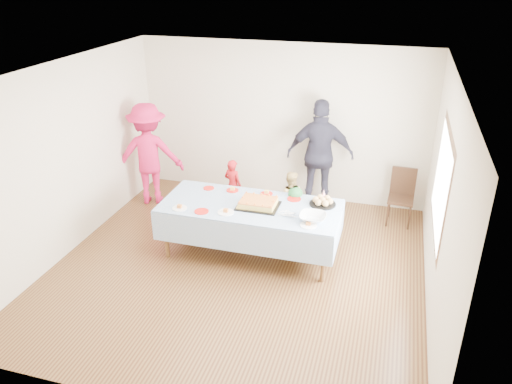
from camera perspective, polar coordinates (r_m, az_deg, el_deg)
ground at (r=7.04m, az=-2.04°, el=-8.56°), size 5.00×5.00×0.00m
room_walls at (r=6.22m, az=-1.79°, el=5.09°), size 5.04×5.04×2.72m
party_table at (r=6.99m, az=-0.66°, el=-1.91°), size 2.50×1.10×0.78m
birthday_cake at (r=6.90m, az=0.25°, el=-1.30°), size 0.57×0.44×0.10m
rolls_tray at (r=7.02m, az=7.63°, el=-1.09°), size 0.37×0.37×0.11m
punch_bowl at (r=6.58m, az=6.50°, el=-2.91°), size 0.36×0.36×0.09m
party_hat at (r=7.09m, az=7.73°, el=-0.41°), size 0.11×0.11×0.18m
fork_pile at (r=6.68m, az=3.61°, el=-2.45°), size 0.24×0.18×0.07m
plate_red_far_a at (r=7.49m, az=-5.42°, el=0.44°), size 0.16×0.16×0.01m
plate_red_far_b at (r=7.40m, az=-2.71°, el=0.20°), size 0.18×0.18×0.01m
plate_red_far_c at (r=7.29m, az=1.21°, el=-0.19°), size 0.18×0.18×0.01m
plate_red_far_d at (r=7.15m, az=4.37°, el=-0.79°), size 0.20×0.20×0.01m
plate_red_near at (r=6.82m, az=-6.25°, el=-2.21°), size 0.20×0.20×0.01m
plate_white_left at (r=6.95m, az=-8.72°, el=-1.83°), size 0.20×0.20×0.01m
plate_white_mid at (r=6.77m, az=-3.48°, el=-2.32°), size 0.22×0.22×0.01m
plate_white_right at (r=6.47m, az=6.01°, el=-3.80°), size 0.22×0.22×0.01m
dining_chair at (r=8.30m, az=16.31°, el=-0.10°), size 0.41×0.41×0.91m
toddler_left at (r=8.34m, az=-2.65°, el=0.74°), size 0.39×0.31×0.92m
toddler_mid at (r=7.43m, az=4.42°, el=-2.68°), size 0.49×0.38×0.89m
toddler_right at (r=7.91m, az=3.88°, el=-0.74°), size 0.49×0.41×0.91m
adult_left at (r=8.71m, az=-12.13°, el=4.27°), size 1.29×0.99×1.76m
adult_right at (r=8.37m, az=7.34°, el=4.22°), size 1.15×0.58×1.88m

